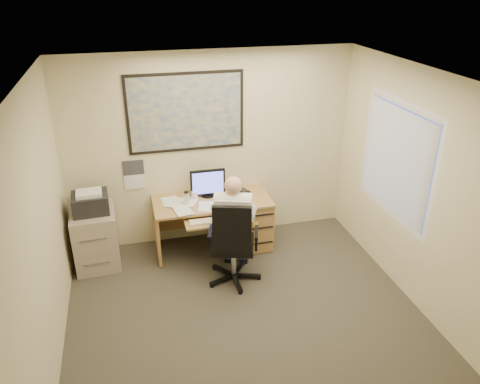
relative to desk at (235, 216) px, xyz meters
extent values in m
cube|color=#39362C|center=(-0.26, -1.90, -0.44)|extent=(4.00, 4.50, 0.00)
cube|color=white|center=(-0.26, -1.90, 2.26)|extent=(4.00, 4.50, 0.00)
cube|color=beige|center=(-0.26, 0.35, 0.91)|extent=(4.00, 0.00, 2.70)
cube|color=beige|center=(-2.26, -1.90, 0.91)|extent=(0.00, 4.50, 2.70)
cube|color=beige|center=(1.74, -1.90, 0.91)|extent=(0.00, 4.50, 2.70)
cube|color=#B18A4B|center=(-0.33, -0.02, 0.29)|extent=(1.60, 0.75, 0.03)
cube|color=tan|center=(0.24, -0.02, -0.08)|extent=(0.45, 0.70, 0.70)
cube|color=tan|center=(-1.11, -0.02, -0.08)|extent=(0.04, 0.70, 0.70)
cube|color=tan|center=(-0.33, 0.32, 0.01)|extent=(1.55, 0.03, 0.55)
cylinder|color=black|center=(-0.36, 0.13, 0.32)|extent=(0.19, 0.19, 0.02)
cube|color=black|center=(-0.36, 0.11, 0.52)|extent=(0.48, 0.04, 0.36)
cube|color=#5259E0|center=(-0.36, 0.08, 0.52)|extent=(0.43, 0.01, 0.31)
cube|color=#B18A4B|center=(-0.50, -0.47, 0.22)|extent=(0.55, 0.30, 0.02)
cube|color=beige|center=(-0.50, -0.47, 0.24)|extent=(0.43, 0.14, 0.02)
cube|color=black|center=(0.11, 0.05, 0.33)|extent=(0.25, 0.24, 0.05)
cylinder|color=silver|center=(-0.68, -0.06, 0.39)|extent=(0.08, 0.08, 0.17)
cylinder|color=white|center=(-0.56, 0.07, 0.36)|extent=(0.09, 0.09, 0.11)
cube|color=white|center=(-0.78, -0.02, 0.32)|extent=(0.60, 0.56, 0.02)
cube|color=#1E4C93|center=(-0.58, 0.33, 1.46)|extent=(1.56, 0.03, 1.06)
cube|color=white|center=(-1.33, 0.34, 0.64)|extent=(0.28, 0.01, 0.42)
cube|color=#A69886|center=(-1.91, -0.04, -0.05)|extent=(0.59, 0.69, 0.78)
cube|color=black|center=(-1.91, -0.04, 0.47)|extent=(0.46, 0.41, 0.25)
cube|color=white|center=(-1.91, -0.06, 0.61)|extent=(0.32, 0.26, 0.05)
cylinder|color=silver|center=(-0.22, -0.84, -0.17)|extent=(0.07, 0.07, 0.44)
cube|color=black|center=(-0.22, -0.84, 0.07)|extent=(0.62, 0.62, 0.08)
cube|color=black|center=(-0.15, -1.08, 0.43)|extent=(0.46, 0.20, 0.60)
camera|label=1|loc=(-1.37, -5.68, 3.16)|focal=35.00mm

